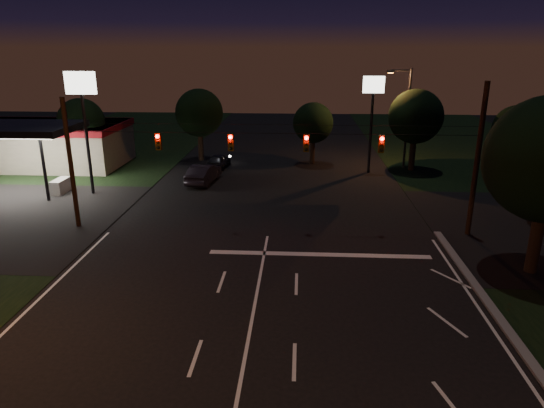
{
  "coord_description": "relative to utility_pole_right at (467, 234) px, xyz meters",
  "views": [
    {
      "loc": [
        1.89,
        -12.81,
        10.75
      ],
      "look_at": [
        0.45,
        11.01,
        3.0
      ],
      "focal_mm": 32.0,
      "sensor_mm": 36.0,
      "label": 1
    }
  ],
  "objects": [
    {
      "name": "car_oncoming_a",
      "position": [
        -17.73,
        15.86,
        0.67
      ],
      "size": [
        1.97,
        4.08,
        1.34
      ],
      "primitive_type": "imported",
      "rotation": [
        0.0,
        0.0,
        3.04
      ],
      "color": "black",
      "rests_on": "ground"
    },
    {
      "name": "stop_bar",
      "position": [
        -9.0,
        -3.5,
        0.01
      ],
      "size": [
        12.0,
        0.5,
        0.01
      ],
      "primitive_type": "cube",
      "color": "silver",
      "rests_on": "ground"
    },
    {
      "name": "street_light_right_far",
      "position": [
        -0.76,
        17.0,
        5.24
      ],
      "size": [
        2.2,
        0.35,
        9.0
      ],
      "color": "black",
      "rests_on": "ground"
    },
    {
      "name": "tree_far_c",
      "position": [
        -8.98,
        18.1,
        3.9
      ],
      "size": [
        3.8,
        3.8,
        5.86
      ],
      "color": "black",
      "rests_on": "ground"
    },
    {
      "name": "gas_station",
      "position": [
        -33.86,
        15.39,
        2.38
      ],
      "size": [
        14.2,
        16.1,
        5.25
      ],
      "color": "gray",
      "rests_on": "ground"
    },
    {
      "name": "ground",
      "position": [
        -12.0,
        -15.0,
        0.0
      ],
      "size": [
        140.0,
        140.0,
        0.0
      ],
      "primitive_type": "plane",
      "color": "black",
      "rests_on": "ground"
    },
    {
      "name": "pole_sign_right",
      "position": [
        -4.0,
        15.0,
        6.24
      ],
      "size": [
        1.8,
        0.3,
        8.4
      ],
      "color": "black",
      "rests_on": "ground"
    },
    {
      "name": "tree_far_d",
      "position": [
        0.02,
        16.13,
        4.83
      ],
      "size": [
        4.8,
        4.8,
        7.3
      ],
      "color": "black",
      "rests_on": "ground"
    },
    {
      "name": "signal_span",
      "position": [
        -12.0,
        -0.04,
        5.5
      ],
      "size": [
        24.0,
        0.4,
        1.56
      ],
      "color": "black",
      "rests_on": "ground"
    },
    {
      "name": "pole_sign_left_near",
      "position": [
        -26.0,
        7.0,
        6.98
      ],
      "size": [
        2.2,
        0.3,
        9.1
      ],
      "color": "black",
      "rests_on": "ground"
    },
    {
      "name": "tree_far_e",
      "position": [
        8.02,
        14.11,
        4.11
      ],
      "size": [
        4.0,
        4.0,
        6.18
      ],
      "color": "black",
      "rests_on": "ground"
    },
    {
      "name": "utility_pole_right",
      "position": [
        0.0,
        0.0,
        0.0
      ],
      "size": [
        0.3,
        0.3,
        9.0
      ],
      "primitive_type": "cylinder",
      "color": "black",
      "rests_on": "ground"
    },
    {
      "name": "tree_far_a",
      "position": [
        -29.98,
        15.12,
        4.26
      ],
      "size": [
        4.2,
        4.2,
        6.42
      ],
      "color": "black",
      "rests_on": "ground"
    },
    {
      "name": "car_oncoming_b",
      "position": [
        -18.11,
        10.6,
        0.79
      ],
      "size": [
        2.29,
        4.95,
        1.57
      ],
      "primitive_type": "imported",
      "rotation": [
        0.0,
        0.0,
        3.01
      ],
      "color": "black",
      "rests_on": "ground"
    },
    {
      "name": "tree_far_b",
      "position": [
        -19.98,
        19.13,
        4.61
      ],
      "size": [
        4.6,
        4.6,
        6.98
      ],
      "color": "black",
      "rests_on": "ground"
    },
    {
      "name": "utility_pole_left",
      "position": [
        -24.0,
        0.0,
        0.0
      ],
      "size": [
        0.28,
        0.28,
        8.0
      ],
      "primitive_type": "cylinder",
      "color": "black",
      "rests_on": "ground"
    }
  ]
}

